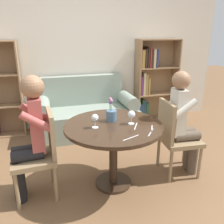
% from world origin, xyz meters
% --- Properties ---
extents(ground_plane, '(16.00, 16.00, 0.00)m').
position_xyz_m(ground_plane, '(0.00, 0.00, 0.00)').
color(ground_plane, brown).
extents(back_wall, '(5.20, 0.05, 2.70)m').
position_xyz_m(back_wall, '(0.00, 1.97, 1.35)').
color(back_wall, silver).
rests_on(back_wall, ground_plane).
extents(round_table, '(1.03, 1.03, 0.72)m').
position_xyz_m(round_table, '(0.00, 0.00, 0.59)').
color(round_table, '#382619').
rests_on(round_table, ground_plane).
extents(couch, '(1.61, 0.80, 0.92)m').
position_xyz_m(couch, '(0.00, 1.54, 0.31)').
color(couch, gray).
rests_on(couch, ground_plane).
extents(bookshelf_right, '(0.79, 0.28, 1.51)m').
position_xyz_m(bookshelf_right, '(1.29, 1.81, 0.75)').
color(bookshelf_right, '#93704C').
rests_on(bookshelf_right, ground_plane).
extents(chair_left, '(0.44, 0.44, 0.90)m').
position_xyz_m(chair_left, '(-0.74, 0.05, 0.49)').
color(chair_left, '#937A56').
rests_on(chair_left, ground_plane).
extents(chair_right, '(0.45, 0.45, 0.90)m').
position_xyz_m(chair_right, '(0.74, 0.01, 0.49)').
color(chair_right, '#937A56').
rests_on(chair_right, ground_plane).
extents(person_left, '(0.43, 0.35, 1.26)m').
position_xyz_m(person_left, '(-0.83, 0.05, 0.69)').
color(person_left, black).
rests_on(person_left, ground_plane).
extents(person_right, '(0.44, 0.36, 1.24)m').
position_xyz_m(person_right, '(0.83, 0.00, 0.65)').
color(person_right, brown).
rests_on(person_right, ground_plane).
extents(wine_glass_left, '(0.07, 0.07, 0.14)m').
position_xyz_m(wine_glass_left, '(-0.20, -0.03, 0.82)').
color(wine_glass_left, white).
rests_on(wine_glass_left, round_table).
extents(wine_glass_right, '(0.08, 0.08, 0.14)m').
position_xyz_m(wine_glass_right, '(0.18, -0.03, 0.81)').
color(wine_glass_right, white).
rests_on(wine_glass_right, round_table).
extents(flower_vase, '(0.11, 0.11, 0.26)m').
position_xyz_m(flower_vase, '(0.01, 0.11, 0.79)').
color(flower_vase, slate).
rests_on(flower_vase, round_table).
extents(knife_left_setting, '(0.10, 0.17, 0.00)m').
position_xyz_m(knife_left_setting, '(0.33, -0.22, 0.72)').
color(knife_left_setting, silver).
rests_on(knife_left_setting, round_table).
extents(fork_left_setting, '(0.13, 0.16, 0.00)m').
position_xyz_m(fork_left_setting, '(0.28, -0.30, 0.72)').
color(fork_left_setting, silver).
rests_on(fork_left_setting, round_table).
extents(knife_right_setting, '(0.10, 0.17, 0.00)m').
position_xyz_m(knife_right_setting, '(0.20, -0.11, 0.72)').
color(knife_right_setting, silver).
rests_on(knife_right_setting, round_table).
extents(fork_right_setting, '(0.18, 0.08, 0.00)m').
position_xyz_m(fork_right_setting, '(0.06, -0.36, 0.72)').
color(fork_right_setting, silver).
rests_on(fork_right_setting, round_table).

